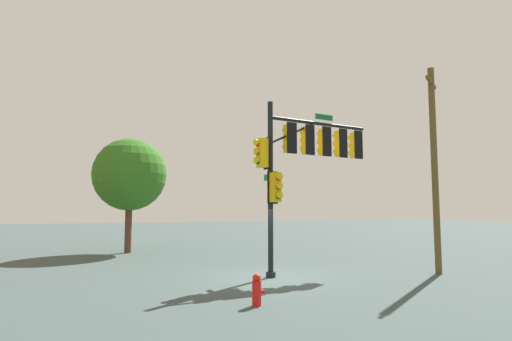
# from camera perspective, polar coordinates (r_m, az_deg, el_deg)

# --- Properties ---
(ground_plane) EXTENTS (120.00, 120.00, 0.00)m
(ground_plane) POSITION_cam_1_polar(r_m,az_deg,el_deg) (15.57, 2.08, -14.73)
(ground_plane) COLOR #3B4949
(signal_pole_assembly) EXTENTS (5.39, 1.88, 6.63)m
(signal_pole_assembly) POSITION_cam_1_polar(r_m,az_deg,el_deg) (16.34, 6.66, 2.20)
(signal_pole_assembly) COLOR black
(signal_pole_assembly) RESTS_ON ground_plane
(utility_pole) EXTENTS (1.47, 1.23, 8.25)m
(utility_pole) POSITION_cam_1_polar(r_m,az_deg,el_deg) (17.75, 23.70, 0.78)
(utility_pole) COLOR brown
(utility_pole) RESTS_ON ground_plane
(fire_hydrant) EXTENTS (0.33, 0.24, 0.83)m
(fire_hydrant) POSITION_cam_1_polar(r_m,az_deg,el_deg) (11.15, 0.11, -16.37)
(fire_hydrant) COLOR red
(fire_hydrant) RESTS_ON ground_plane
(tree_near) EXTENTS (4.21, 4.21, 6.62)m
(tree_near) POSITION_cam_1_polar(r_m,az_deg,el_deg) (24.83, -17.25, -0.57)
(tree_near) COLOR brown
(tree_near) RESTS_ON ground_plane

